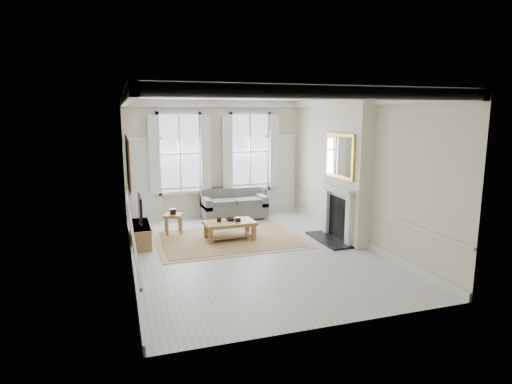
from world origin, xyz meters
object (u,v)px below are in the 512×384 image
object	(u,v)px
coffee_table	(230,225)
tv_stand	(140,234)
sofa	(233,206)
side_table	(173,218)

from	to	relation	value
coffee_table	tv_stand	xyz separation A→B (m)	(-2.08, 0.31, -0.14)
sofa	side_table	bearing A→B (deg)	-148.88
sofa	coffee_table	world-z (taller)	sofa
side_table	coffee_table	bearing A→B (deg)	-36.79
sofa	coffee_table	distance (m)	2.17
sofa	tv_stand	world-z (taller)	sofa
side_table	tv_stand	size ratio (longest dim) A/B	0.41
side_table	tv_stand	distance (m)	1.06
side_table	coffee_table	world-z (taller)	side_table
side_table	sofa	bearing A→B (deg)	31.12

